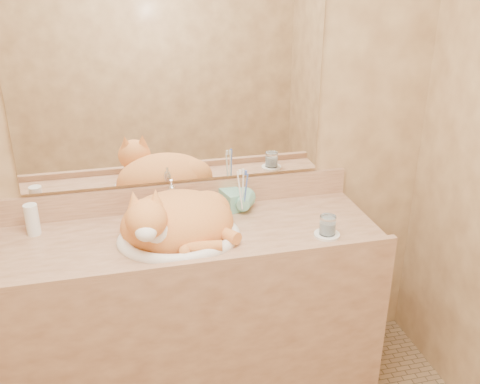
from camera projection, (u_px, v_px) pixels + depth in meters
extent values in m
cube|color=olive|center=(173.00, 122.00, 2.27)|extent=(2.40, 0.02, 2.50)
cube|color=white|center=(172.00, 90.00, 2.20)|extent=(1.30, 0.02, 0.80)
imported|color=#72B79E|center=(239.00, 194.00, 2.34)|extent=(0.10, 0.11, 0.19)
imported|color=#72B79E|center=(243.00, 206.00, 2.33)|extent=(0.13, 0.13, 0.09)
cylinder|color=white|center=(327.00, 235.00, 2.18)|extent=(0.11, 0.11, 0.01)
cylinder|color=white|center=(328.00, 225.00, 2.16)|extent=(0.07, 0.07, 0.08)
cylinder|color=white|center=(32.00, 220.00, 2.17)|extent=(0.06, 0.06, 0.13)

